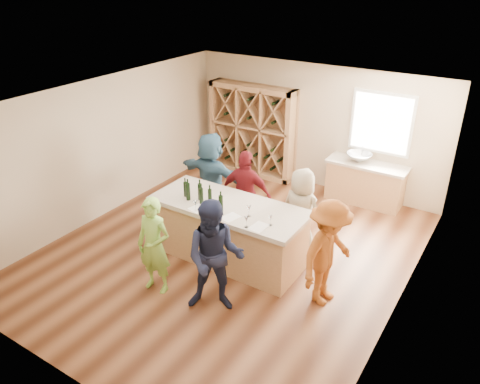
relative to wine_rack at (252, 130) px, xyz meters
The scene contains 35 objects.
floor 3.78m from the wine_rack, 65.36° to the right, with size 6.00×7.00×0.10m, color brown.
ceiling 4.00m from the wine_rack, 65.36° to the right, with size 6.00×7.00×0.10m, color white.
wall_back 1.56m from the wine_rack, 10.57° to the left, with size 6.00×0.10×2.80m, color #C4AE8E.
wall_front 6.99m from the wine_rack, 77.60° to the right, with size 6.00×0.10×2.80m, color #C4AE8E.
wall_left 3.63m from the wine_rack, 115.36° to the right, with size 0.10×7.00×2.80m, color #C4AE8E.
wall_right 5.61m from the wine_rack, 35.70° to the right, with size 0.10×7.00×2.80m, color #C4AE8E.
window_frame 3.08m from the wine_rack, ahead, with size 1.30×0.06×1.30m, color white.
window_pane 3.07m from the wine_rack, ahead, with size 1.18×0.01×1.18m, color white.
wine_rack is the anchor object (origin of this frame).
back_counter_base 2.98m from the wine_rack, ahead, with size 1.60×0.58×0.86m, color tan.
back_counter_top 2.91m from the wine_rack, ahead, with size 1.70×0.62×0.06m, color #C2B29F.
sink 2.70m from the wine_rack, ahead, with size 0.54×0.54×0.19m, color silver.
faucet 2.70m from the wine_rack, ahead, with size 0.02×0.02×0.30m, color silver.
tasting_counter_base 3.85m from the wine_rack, 64.93° to the right, with size 2.60×1.00×1.00m, color tan.
tasting_counter_top 3.81m from the wine_rack, 64.93° to the right, with size 2.72×1.12×0.08m, color #C2B29F.
wine_bottle_a 3.69m from the wine_rack, 77.26° to the right, with size 0.07×0.07×0.27m, color black.
wine_bottle_b 3.80m from the wine_rack, 75.74° to the right, with size 0.08×0.08×0.31m, color black.
wine_bottle_c 3.74m from the wine_rack, 72.76° to the right, with size 0.07×0.07×0.30m, color black.
wine_bottle_d 3.87m from the wine_rack, 71.74° to the right, with size 0.07×0.07×0.29m, color black.
wine_bottle_e 3.84m from the wine_rack, 69.63° to the right, with size 0.07×0.07×0.27m, color black.
wine_glass_a 4.14m from the wine_rack, 71.87° to the right, with size 0.07×0.07×0.19m, color white.
wine_glass_b 4.27m from the wine_rack, 65.72° to the right, with size 0.07×0.07×0.18m, color white.
wine_glass_c 4.53m from the wine_rack, 60.08° to the right, with size 0.07×0.07×0.17m, color white.
wine_glass_d 4.19m from the wine_rack, 59.70° to the right, with size 0.07×0.07×0.19m, color white.
wine_glass_e 4.48m from the wine_rack, 55.31° to the right, with size 0.06×0.06×0.16m, color white.
tasting_menu_a 4.02m from the wine_rack, 71.61° to the right, with size 0.24×0.33×0.00m, color white.
tasting_menu_b 4.24m from the wine_rack, 63.65° to the right, with size 0.22×0.30×0.00m, color white.
tasting_menu_c 4.52m from the wine_rack, 57.62° to the right, with size 0.23×0.31×0.00m, color white.
person_near_left 4.92m from the wine_rack, 76.92° to the right, with size 0.59×0.43×1.61m, color #8CC64C.
person_near_right 5.14m from the wine_rack, 64.96° to the right, with size 0.88×0.48×1.80m, color #191E38.
person_server 5.04m from the wine_rack, 45.93° to the right, with size 1.12×0.52×1.73m, color #994C19.
person_far_mid 2.96m from the wine_rack, 61.12° to the right, with size 1.00×0.51×1.71m, color #590F14.
person_far_right 3.60m from the wine_rack, 44.97° to the right, with size 0.78×0.51×1.59m, color gray.
person_far_left 2.44m from the wine_rack, 78.49° to the right, with size 1.69×0.61×1.82m, color #335972.
wine_bottle_f 4.10m from the wine_rack, 66.08° to the right, with size 0.07×0.07×0.30m, color black.
Camera 1 is at (4.02, -5.96, 4.77)m, focal length 35.00 mm.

